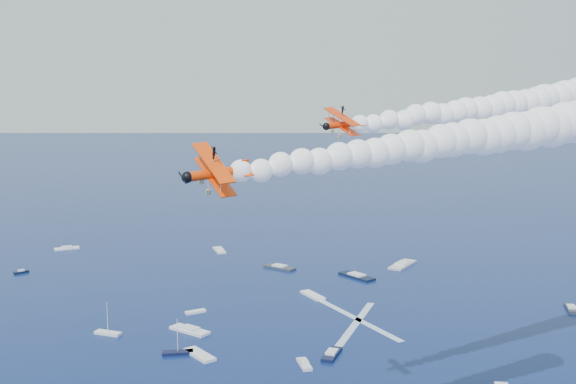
{
  "coord_description": "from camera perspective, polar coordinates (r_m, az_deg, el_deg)",
  "views": [
    {
      "loc": [
        2.63,
        -68.11,
        61.47
      ],
      "look_at": [
        -4.21,
        19.23,
        48.43
      ],
      "focal_mm": 42.6,
      "sensor_mm": 36.0,
      "label": 1
    }
  ],
  "objects": [
    {
      "name": "biplane_lead",
      "position": [
        99.16,
        4.65,
        5.64
      ],
      "size": [
        10.21,
        10.92,
        7.11
      ],
      "primitive_type": null,
      "rotation": [
        -0.32,
        0.07,
        3.73
      ],
      "color": "#FC3305"
    },
    {
      "name": "biplane_trail",
      "position": [
        77.45,
        -5.94,
        1.57
      ],
      "size": [
        12.28,
        13.22,
        9.26
      ],
      "primitive_type": null,
      "rotation": [
        -0.43,
        0.07,
        3.69
      ],
      "color": "#FF3F05"
    },
    {
      "name": "smoke_trail_lead",
      "position": [
        118.65,
        17.0,
        6.88
      ],
      "size": [
        63.46,
        59.27,
        11.01
      ],
      "primitive_type": null,
      "rotation": [
        0.0,
        0.0,
        3.73
      ],
      "color": "white"
    },
    {
      "name": "smoke_trail_trail",
      "position": [
        92.43,
        11.9,
        3.98
      ],
      "size": [
        63.38,
        57.32,
        11.01
      ],
      "primitive_type": null,
      "rotation": [
        0.0,
        0.0,
        3.69
      ],
      "color": "white"
    },
    {
      "name": "spectator_boats",
      "position": [
        188.05,
        2.1,
        -10.51
      ],
      "size": [
        232.5,
        168.86,
        0.7
      ],
      "color": "black",
      "rests_on": "ground"
    },
    {
      "name": "boat_wakes",
      "position": [
        171.4,
        16.56,
        -12.91
      ],
      "size": [
        122.42,
        82.65,
        0.04
      ],
      "color": "white",
      "rests_on": "ground"
    }
  ]
}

